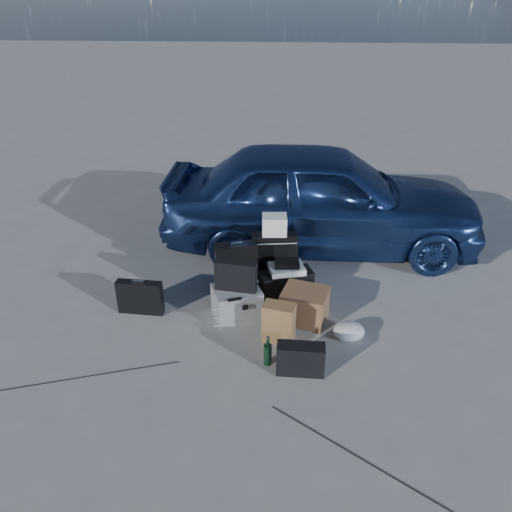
{
  "coord_description": "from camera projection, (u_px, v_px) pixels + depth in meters",
  "views": [
    {
      "loc": [
        0.32,
        -3.83,
        3.13
      ],
      "look_at": [
        -0.0,
        0.85,
        0.58
      ],
      "focal_mm": 35.0,
      "sensor_mm": 36.0,
      "label": 1
    }
  ],
  "objects": [
    {
      "name": "cardboard_box",
      "position": [
        304.0,
        305.0,
        5.24
      ],
      "size": [
        0.55,
        0.51,
        0.34
      ],
      "primitive_type": "cube",
      "rotation": [
        0.0,
        0.0,
        -0.27
      ],
      "color": "olive",
      "rests_on": "ground"
    },
    {
      "name": "briefcase",
      "position": [
        140.0,
        297.0,
        5.33
      ],
      "size": [
        0.49,
        0.14,
        0.38
      ],
      "primitive_type": "cube",
      "rotation": [
        0.0,
        0.0,
        -0.06
      ],
      "color": "black",
      "rests_on": "ground"
    },
    {
      "name": "green_bottle",
      "position": [
        268.0,
        351.0,
        4.61
      ],
      "size": [
        0.1,
        0.1,
        0.3
      ],
      "primitive_type": "cylinder",
      "rotation": [
        0.0,
        0.0,
        -0.43
      ],
      "color": "black",
      "rests_on": "ground"
    },
    {
      "name": "pelican_case",
      "position": [
        237.0,
        303.0,
        5.27
      ],
      "size": [
        0.58,
        0.54,
        0.35
      ],
      "primitive_type": "cube",
      "rotation": [
        0.0,
        0.0,
        0.38
      ],
      "color": "#949699",
      "rests_on": "ground"
    },
    {
      "name": "laptop_bag",
      "position": [
        236.0,
        276.0,
        5.11
      ],
      "size": [
        0.44,
        0.16,
        0.32
      ],
      "primitive_type": "cube",
      "rotation": [
        0.0,
        0.0,
        -0.13
      ],
      "color": "black",
      "rests_on": "pelican_case"
    },
    {
      "name": "plastic_bag",
      "position": [
        349.0,
        331.0,
        4.98
      ],
      "size": [
        0.36,
        0.32,
        0.17
      ],
      "primitive_type": "ellipsoid",
      "rotation": [
        0.0,
        0.0,
        0.18
      ],
      "color": "white",
      "rests_on": "ground"
    },
    {
      "name": "suitcase_right",
      "position": [
        274.0,
        258.0,
        5.85
      ],
      "size": [
        0.54,
        0.25,
        0.62
      ],
      "primitive_type": "cube",
      "rotation": [
        0.0,
        0.0,
        0.13
      ],
      "color": "black",
      "rests_on": "ground"
    },
    {
      "name": "flat_box_white",
      "position": [
        287.0,
        269.0,
        5.59
      ],
      "size": [
        0.45,
        0.38,
        0.07
      ],
      "primitive_type": "cube",
      "rotation": [
        0.0,
        0.0,
        0.25
      ],
      "color": "white",
      "rests_on": "duffel_bag"
    },
    {
      "name": "duffel_bag",
      "position": [
        286.0,
        283.0,
        5.66
      ],
      "size": [
        0.65,
        0.44,
        0.3
      ],
      "primitive_type": "cube",
      "rotation": [
        0.0,
        0.0,
        0.34
      ],
      "color": "black",
      "rests_on": "ground"
    },
    {
      "name": "car",
      "position": [
        321.0,
        197.0,
        6.51
      ],
      "size": [
        4.1,
        1.68,
        1.39
      ],
      "primitive_type": "imported",
      "rotation": [
        0.0,
        0.0,
        1.58
      ],
      "color": "#314D92",
      "rests_on": "ground"
    },
    {
      "name": "messenger_bag",
      "position": [
        300.0,
        359.0,
        4.51
      ],
      "size": [
        0.44,
        0.17,
        0.3
      ],
      "primitive_type": "cube",
      "rotation": [
        0.0,
        0.0,
        -0.03
      ],
      "color": "black",
      "rests_on": "ground"
    },
    {
      "name": "white_carton",
      "position": [
        274.0,
        225.0,
        5.66
      ],
      "size": [
        0.29,
        0.24,
        0.22
      ],
      "primitive_type": "cube",
      "rotation": [
        0.0,
        0.0,
        0.07
      ],
      "color": "white",
      "rests_on": "suitcase_right"
    },
    {
      "name": "kraft_bag",
      "position": [
        279.0,
        322.0,
        4.91
      ],
      "size": [
        0.34,
        0.25,
        0.41
      ],
      "primitive_type": "cube",
      "rotation": [
        0.0,
        0.0,
        -0.23
      ],
      "color": "#9A6E43",
      "rests_on": "ground"
    },
    {
      "name": "ground",
      "position": [
        250.0,
        349.0,
        4.87
      ],
      "size": [
        60.0,
        60.0,
        0.0
      ],
      "primitive_type": "plane",
      "color": "#A5A4A0",
      "rests_on": "ground"
    },
    {
      "name": "flat_box_black",
      "position": [
        287.0,
        263.0,
        5.56
      ],
      "size": [
        0.28,
        0.21,
        0.06
      ],
      "primitive_type": "cube",
      "rotation": [
        0.0,
        0.0,
        0.08
      ],
      "color": "black",
      "rests_on": "flat_box_white"
    },
    {
      "name": "suitcase_left",
      "position": [
        236.0,
        268.0,
        5.65
      ],
      "size": [
        0.5,
        0.29,
        0.61
      ],
      "primitive_type": "cube",
      "rotation": [
        0.0,
        0.0,
        0.28
      ],
      "color": "black",
      "rests_on": "ground"
    }
  ]
}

